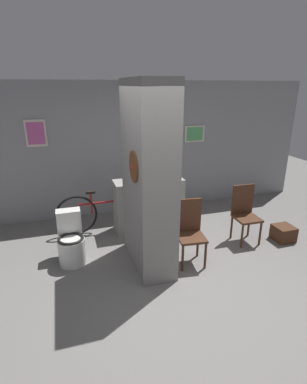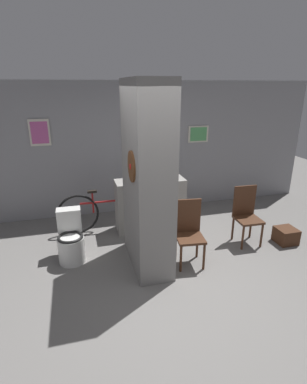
{
  "view_description": "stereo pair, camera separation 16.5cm",
  "coord_description": "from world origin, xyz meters",
  "px_view_note": "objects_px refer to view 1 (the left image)",
  "views": [
    {
      "loc": [
        -1.19,
        -3.17,
        2.51
      ],
      "look_at": [
        0.11,
        0.99,
        0.95
      ],
      "focal_mm": 28.0,
      "sensor_mm": 36.0,
      "label": 1
    },
    {
      "loc": [
        -1.03,
        -3.22,
        2.51
      ],
      "look_at": [
        0.11,
        0.99,
        0.95
      ],
      "focal_mm": 28.0,
      "sensor_mm": 36.0,
      "label": 2
    }
  ],
  "objects_px": {
    "chair_by_doorway": "(245,212)",
    "bottle_tall": "(153,173)",
    "toilet": "(71,242)",
    "chair_near_pillar": "(190,230)",
    "bicycle": "(107,211)"
  },
  "relations": [
    {
      "from": "bicycle",
      "to": "bottle_tall",
      "type": "height_order",
      "value": "bottle_tall"
    },
    {
      "from": "chair_near_pillar",
      "to": "toilet",
      "type": "bearing_deg",
      "value": 169.6
    },
    {
      "from": "bottle_tall",
      "to": "chair_near_pillar",
      "type": "bearing_deg",
      "value": -82.44
    },
    {
      "from": "toilet",
      "to": "chair_near_pillar",
      "type": "relative_size",
      "value": 0.78
    },
    {
      "from": "chair_by_doorway",
      "to": "bottle_tall",
      "type": "height_order",
      "value": "bottle_tall"
    },
    {
      "from": "chair_near_pillar",
      "to": "bicycle",
      "type": "height_order",
      "value": "chair_near_pillar"
    },
    {
      "from": "toilet",
      "to": "chair_by_doorway",
      "type": "distance_m",
      "value": 2.84
    },
    {
      "from": "chair_near_pillar",
      "to": "chair_by_doorway",
      "type": "relative_size",
      "value": 1.0
    },
    {
      "from": "chair_by_doorway",
      "to": "bottle_tall",
      "type": "distance_m",
      "value": 1.7
    },
    {
      "from": "toilet",
      "to": "chair_by_doorway",
      "type": "bearing_deg",
      "value": -3.55
    },
    {
      "from": "toilet",
      "to": "chair_near_pillar",
      "type": "distance_m",
      "value": 1.77
    },
    {
      "from": "toilet",
      "to": "chair_near_pillar",
      "type": "height_order",
      "value": "chair_near_pillar"
    },
    {
      "from": "toilet",
      "to": "bicycle",
      "type": "bearing_deg",
      "value": 51.93
    },
    {
      "from": "chair_by_doorway",
      "to": "bottle_tall",
      "type": "relative_size",
      "value": 3.39
    },
    {
      "from": "bottle_tall",
      "to": "toilet",
      "type": "bearing_deg",
      "value": -153.32
    }
  ]
}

